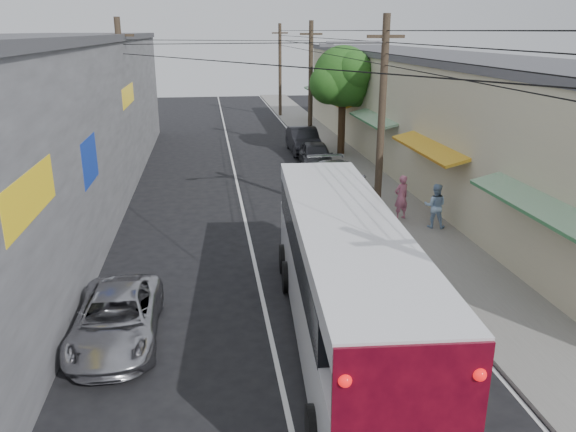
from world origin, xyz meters
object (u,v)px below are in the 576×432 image
at_px(parked_car_mid, 316,156).
at_px(pedestrian_near, 401,197).
at_px(jeepney, 117,318).
at_px(parked_car_far, 303,140).
at_px(pedestrian_far, 435,206).
at_px(parked_suv, 340,181).
at_px(coach_bus, 343,276).

height_order(parked_car_mid, pedestrian_near, pedestrian_near).
relative_size(jeepney, parked_car_far, 0.91).
distance_m(jeepney, parked_car_far, 23.31).
distance_m(parked_car_mid, parked_car_far, 4.26).
height_order(jeepney, parked_car_mid, parked_car_mid).
bearing_deg(pedestrian_far, parked_car_mid, -54.57).
height_order(parked_suv, pedestrian_near, pedestrian_near).
relative_size(coach_bus, pedestrian_far, 6.57).
xyz_separation_m(coach_bus, parked_car_mid, (2.83, 18.11, -0.95)).
relative_size(parked_car_far, pedestrian_near, 2.67).
bearing_deg(parked_suv, pedestrian_far, -67.05).
height_order(coach_bus, parked_suv, coach_bus).
height_order(coach_bus, pedestrian_far, coach_bus).
bearing_deg(pedestrian_far, parked_car_far, -58.30).
xyz_separation_m(coach_bus, parked_car_far, (2.83, 22.37, -0.89)).
relative_size(pedestrian_near, pedestrian_far, 1.04).
height_order(coach_bus, parked_car_mid, coach_bus).
bearing_deg(parked_car_far, coach_bus, -97.01).
bearing_deg(coach_bus, pedestrian_far, 57.33).
distance_m(jeepney, pedestrian_near, 12.78).
height_order(jeepney, pedestrian_far, pedestrian_far).
bearing_deg(jeepney, parked_suv, 53.98).
distance_m(parked_suv, pedestrian_far, 5.65).
height_order(parked_car_far, pedestrian_near, pedestrian_near).
bearing_deg(pedestrian_near, parked_suv, -86.96).
relative_size(coach_bus, parked_car_mid, 2.65).
bearing_deg(pedestrian_far, jeepney, 53.32).
distance_m(coach_bus, parked_car_far, 22.57).
relative_size(parked_car_far, pedestrian_far, 2.78).
relative_size(coach_bus, parked_suv, 2.15).
bearing_deg(jeepney, parked_car_mid, 63.94).
height_order(parked_car_mid, pedestrian_far, pedestrian_far).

